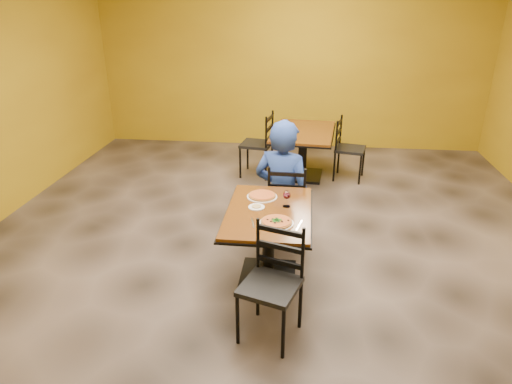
# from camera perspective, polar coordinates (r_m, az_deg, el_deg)

# --- Properties ---
(floor) EXTENTS (7.00, 8.00, 0.01)m
(floor) POSITION_cam_1_polar(r_m,az_deg,el_deg) (5.11, 2.03, -7.51)
(floor) COLOR black
(floor) RESTS_ON ground
(wall_back) EXTENTS (7.00, 0.01, 3.00)m
(wall_back) POSITION_cam_1_polar(r_m,az_deg,el_deg) (8.45, 4.47, 15.76)
(wall_back) COLOR #AA8912
(wall_back) RESTS_ON ground
(table_main) EXTENTS (0.83, 1.23, 0.75)m
(table_main) POSITION_cam_1_polar(r_m,az_deg,el_deg) (4.40, 1.61, -4.63)
(table_main) COLOR #62330F
(table_main) RESTS_ON floor
(table_second) EXTENTS (1.05, 1.45, 0.75)m
(table_second) POSITION_cam_1_polar(r_m,az_deg,el_deg) (7.02, 5.98, 6.27)
(table_second) COLOR #62330F
(table_second) RESTS_ON floor
(chair_main_near) EXTENTS (0.55, 0.55, 0.97)m
(chair_main_near) POSITION_cam_1_polar(r_m,az_deg,el_deg) (3.70, 1.79, -11.94)
(chair_main_near) COLOR black
(chair_main_near) RESTS_ON floor
(chair_main_far) EXTENTS (0.44, 0.44, 0.95)m
(chair_main_far) POSITION_cam_1_polar(r_m,az_deg,el_deg) (5.18, 3.98, -1.14)
(chair_main_far) COLOR black
(chair_main_far) RESTS_ON floor
(chair_second_left) EXTENTS (0.52, 0.52, 1.01)m
(chair_second_left) POSITION_cam_1_polar(r_m,az_deg,el_deg) (7.08, 0.05, 6.05)
(chair_second_left) COLOR black
(chair_second_left) RESTS_ON floor
(chair_second_right) EXTENTS (0.51, 0.51, 0.95)m
(chair_second_right) POSITION_cam_1_polar(r_m,az_deg,el_deg) (7.08, 11.85, 5.31)
(chair_second_right) COLOR black
(chair_second_right) RESTS_ON floor
(diner) EXTENTS (0.79, 0.64, 1.42)m
(diner) POSITION_cam_1_polar(r_m,az_deg,el_deg) (5.13, 3.41, 1.47)
(diner) COLOR navy
(diner) RESTS_ON floor
(plate_main) EXTENTS (0.31, 0.31, 0.01)m
(plate_main) POSITION_cam_1_polar(r_m,az_deg,el_deg) (4.07, 2.61, -3.96)
(plate_main) COLOR white
(plate_main) RESTS_ON table_main
(pizza_main) EXTENTS (0.28, 0.28, 0.02)m
(pizza_main) POSITION_cam_1_polar(r_m,az_deg,el_deg) (4.06, 2.62, -3.76)
(pizza_main) COLOR maroon
(pizza_main) RESTS_ON plate_main
(plate_far) EXTENTS (0.31, 0.31, 0.01)m
(plate_far) POSITION_cam_1_polar(r_m,az_deg,el_deg) (4.59, 0.78, -0.60)
(plate_far) COLOR white
(plate_far) RESTS_ON table_main
(pizza_far) EXTENTS (0.28, 0.28, 0.02)m
(pizza_far) POSITION_cam_1_polar(r_m,az_deg,el_deg) (4.58, 0.78, -0.41)
(pizza_far) COLOR orange
(pizza_far) RESTS_ON plate_far
(side_plate) EXTENTS (0.16, 0.16, 0.01)m
(side_plate) POSITION_cam_1_polar(r_m,az_deg,el_deg) (4.37, 0.06, -1.93)
(side_plate) COLOR white
(side_plate) RESTS_ON table_main
(dip) EXTENTS (0.09, 0.09, 0.01)m
(dip) POSITION_cam_1_polar(r_m,az_deg,el_deg) (4.36, 0.06, -1.82)
(dip) COLOR #A78B51
(dip) RESTS_ON side_plate
(wine_glass) EXTENTS (0.08, 0.08, 0.18)m
(wine_glass) POSITION_cam_1_polar(r_m,az_deg,el_deg) (4.36, 3.90, -0.78)
(wine_glass) COLOR white
(wine_glass) RESTS_ON table_main
(fork) EXTENTS (0.06, 0.19, 0.00)m
(fork) POSITION_cam_1_polar(r_m,az_deg,el_deg) (4.07, -0.40, -3.94)
(fork) COLOR silver
(fork) RESTS_ON table_main
(knife) EXTENTS (0.06, 0.21, 0.00)m
(knife) POSITION_cam_1_polar(r_m,az_deg,el_deg) (4.05, 5.50, -4.23)
(knife) COLOR silver
(knife) RESTS_ON table_main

